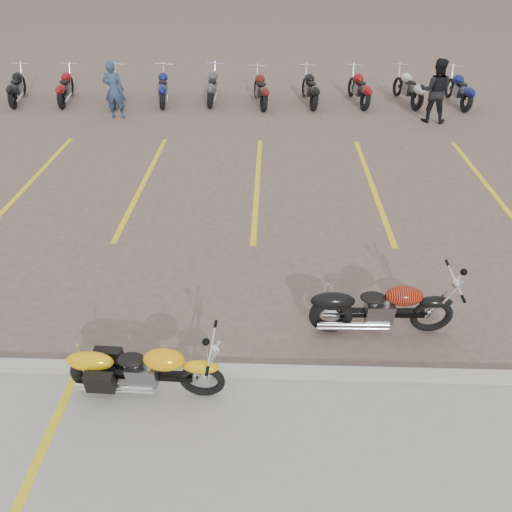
{
  "coord_description": "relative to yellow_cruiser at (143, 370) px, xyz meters",
  "views": [
    {
      "loc": [
        0.31,
        -6.75,
        5.16
      ],
      "look_at": [
        0.1,
        -0.2,
        0.75
      ],
      "focal_mm": 35.0,
      "sensor_mm": 36.0,
      "label": 1
    }
  ],
  "objects": [
    {
      "name": "ground",
      "position": [
        1.26,
        2.34,
        -0.41
      ],
      "size": [
        100.0,
        100.0,
        0.0
      ],
      "primitive_type": "plane",
      "color": "#725C51",
      "rests_on": "ground"
    },
    {
      "name": "curb",
      "position": [
        1.26,
        0.34,
        -0.35
      ],
      "size": [
        60.0,
        0.18,
        0.12
      ],
      "primitive_type": "cube",
      "color": "#ADAAA3",
      "rests_on": "ground"
    },
    {
      "name": "person_a",
      "position": [
        -3.28,
        10.97,
        0.45
      ],
      "size": [
        0.63,
        0.42,
        1.72
      ],
      "primitive_type": "imported",
      "rotation": [
        0.0,
        0.0,
        3.16
      ],
      "color": "navy",
      "rests_on": "ground"
    },
    {
      "name": "yellow_cruiser",
      "position": [
        0.0,
        0.0,
        0.0
      ],
      "size": [
        2.01,
        0.31,
        0.83
      ],
      "rotation": [
        0.1,
        0.0,
        -0.04
      ],
      "color": "black",
      "rests_on": "ground"
    },
    {
      "name": "person_b",
      "position": [
        6.47,
        10.93,
        0.52
      ],
      "size": [
        1.06,
        0.92,
        1.86
      ],
      "primitive_type": "imported",
      "rotation": [
        0.0,
        0.0,
        2.87
      ],
      "color": "black",
      "rests_on": "ground"
    },
    {
      "name": "flame_cruiser",
      "position": [
        3.19,
        1.28,
        0.02
      ],
      "size": [
        2.12,
        0.32,
        0.87
      ],
      "rotation": [
        0.09,
        0.0,
        0.02
      ],
      "color": "black",
      "rests_on": "ground"
    },
    {
      "name": "parking_stripes",
      "position": [
        1.26,
        6.34,
        -0.41
      ],
      "size": [
        38.0,
        5.5,
        0.01
      ],
      "primitive_type": null,
      "color": "gold",
      "rests_on": "ground"
    },
    {
      "name": "bg_bike_row",
      "position": [
        0.33,
        12.5,
        0.14
      ],
      "size": [
        15.73,
        2.06,
        1.1
      ],
      "color": "black",
      "rests_on": "ground"
    }
  ]
}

